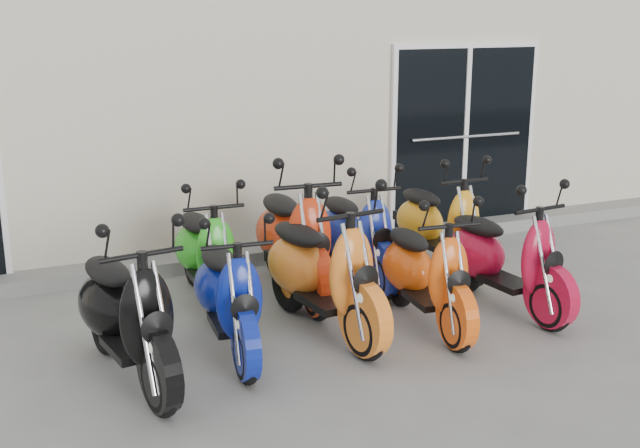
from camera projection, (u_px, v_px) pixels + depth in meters
The scene contains 13 objects.
ground at pixel (347, 321), 7.15m from camera, with size 80.00×80.00×0.00m, color gray.
building at pixel (190, 89), 11.34m from camera, with size 14.00×6.00×3.20m, color beige.
front_step at pixel (269, 252), 8.92m from camera, with size 14.00×0.40×0.15m, color gray.
door_right at pixel (464, 131), 9.75m from camera, with size 2.02×0.08×2.22m, color black.
scooter_front_black at pixel (125, 295), 5.82m from camera, with size 0.67×1.84×1.36m, color black, non-canonical shape.
scooter_front_blue at pixel (228, 279), 6.33m from camera, with size 0.62×1.70×1.25m, color #0D1F94, non-canonical shape.
scooter_front_orange_a at pixel (322, 254), 6.72m from camera, with size 0.69×1.90×1.41m, color orange, non-canonical shape.
scooter_front_orange_b at pixel (426, 258), 6.87m from camera, with size 0.61×1.69×1.25m, color #FF5E13, non-canonical shape.
scooter_front_red at pixel (505, 243), 7.26m from camera, with size 0.63×1.74×1.29m, color #BC0F31, non-canonical shape.
scooter_back_green at pixel (205, 239), 7.43m from camera, with size 0.62×1.71×1.26m, color green, non-canonical shape.
scooter_back_red at pixel (293, 223), 7.61m from camera, with size 0.72×1.97×1.46m, color red, non-canonical shape.
scooter_back_blue at pixel (356, 221), 8.01m from camera, with size 0.63×1.74×1.29m, color #182A96, non-canonical shape.
scooter_back_yellow at pixel (440, 211), 8.38m from camera, with size 0.64×1.75×1.29m, color #FFA81B, non-canonical shape.
Camera 1 is at (-2.89, -6.03, 2.68)m, focal length 45.00 mm.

